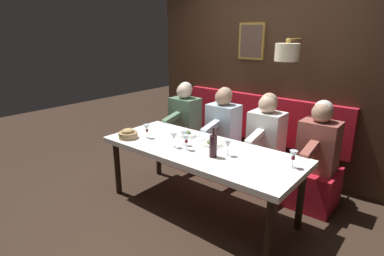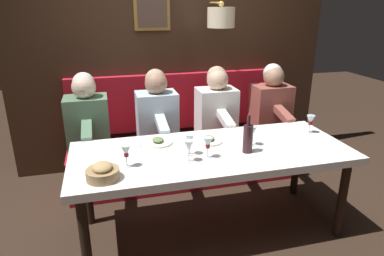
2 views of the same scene
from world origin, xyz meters
name	(u,v)px [view 1 (image 1 of 2)]	position (x,y,z in m)	size (l,w,h in m)	color
ground_plane	(200,208)	(0.00, 0.00, 0.00)	(12.00, 12.00, 0.00)	#332319
dining_table	(200,154)	(0.00, 0.00, 0.67)	(0.90, 2.20, 0.74)	white
banquette_bench	(241,165)	(0.89, 0.00, 0.23)	(0.52, 2.40, 0.45)	red
back_wall_panel	(267,75)	(1.46, 0.00, 1.37)	(0.59, 3.60, 2.90)	#382316
diner_nearest	(319,139)	(0.88, -0.96, 0.82)	(0.60, 0.40, 0.79)	#934C42
diner_near	(266,128)	(0.88, -0.33, 0.82)	(0.60, 0.40, 0.79)	white
diner_middle	(223,119)	(0.88, 0.30, 0.82)	(0.60, 0.40, 0.79)	silver
diner_far	(185,111)	(0.88, 0.97, 0.82)	(0.60, 0.40, 0.79)	#567A5B
place_setting_0	(211,143)	(0.17, -0.02, 0.75)	(0.24, 0.32, 0.05)	silver
place_setting_1	(186,134)	(0.24, 0.39, 0.75)	(0.24, 0.31, 0.05)	silver
wine_glass_0	(228,144)	(0.01, -0.34, 0.86)	(0.07, 0.07, 0.16)	silver
wine_glass_1	(184,135)	(-0.04, 0.19, 0.86)	(0.07, 0.07, 0.16)	silver
wine_glass_2	(174,137)	(-0.16, 0.23, 0.86)	(0.07, 0.07, 0.16)	silver
wine_glass_3	(293,156)	(0.14, -0.96, 0.86)	(0.07, 0.07, 0.16)	silver
wine_glass_4	(147,128)	(-0.13, 0.68, 0.86)	(0.07, 0.07, 0.16)	silver
wine_glass_5	(186,139)	(-0.13, 0.08, 0.86)	(0.07, 0.07, 0.16)	silver
wine_bottle	(213,146)	(-0.11, -0.25, 0.86)	(0.08, 0.08, 0.30)	#33191E
bread_bowl	(128,134)	(-0.28, 0.85, 0.79)	(0.22, 0.22, 0.12)	#9E7F56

